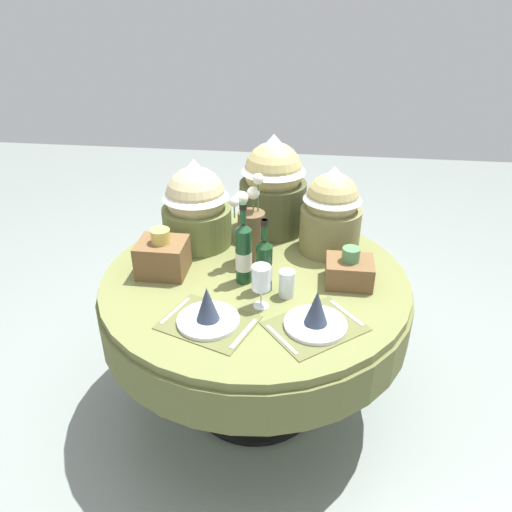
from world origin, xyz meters
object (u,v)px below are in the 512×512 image
Objects in this scene: dining_table at (255,301)px; woven_basket_side_left at (163,256)px; flower_vase at (251,231)px; place_setting_left at (208,313)px; wine_glass_right at (261,279)px; wine_bottle_left at (264,265)px; woven_basket_side_right at (349,270)px; wine_bottle_centre at (244,253)px; gift_tub_back_left at (196,201)px; place_setting_right at (316,317)px; tumbler_near_left at (287,284)px; gift_tub_back_right at (332,207)px; gift_tub_back_centre at (273,181)px.

dining_table is 6.51× the size of woven_basket_side_left.
place_setting_left is at bearing -101.50° from flower_vase.
place_setting_left is 0.25m from wine_glass_right.
flower_vase is 1.99× the size of woven_basket_side_left.
place_setting_left is 0.33m from wine_bottle_left.
wine_bottle_left is (0.09, -0.23, -0.03)m from flower_vase.
dining_table is 6.91× the size of woven_basket_side_right.
gift_tub_back_left is at bearing 130.39° from wine_bottle_centre.
place_setting_right is 0.75m from woven_basket_side_left.
flower_vase is 0.34m from tumbler_near_left.
wine_bottle_left is (-0.22, 0.23, 0.07)m from place_setting_right.
wine_glass_right is (0.05, -0.23, 0.27)m from dining_table.
woven_basket_side_right is at bearing 15.18° from wine_bottle_left.
woven_basket_side_left is at bearing -157.23° from gift_tub_back_right.
wine_bottle_left is 0.13m from wine_glass_right.
wine_bottle_left reaches higher than wine_glass_right.
place_setting_right is 0.44m from wine_bottle_centre.
gift_tub_back_centre reaches higher than place_setting_left.
dining_table is at bearing -138.59° from gift_tub_back_right.
wine_bottle_centre is (-0.01, -0.17, -0.01)m from flower_vase.
wine_glass_right is at bearing -147.93° from woven_basket_side_right.
woven_basket_side_right is at bearing -21.35° from gift_tub_back_left.
flower_vase is 0.37m from gift_tub_back_centre.
tumbler_near_left is 0.66m from gift_tub_back_centre.
tumbler_near_left is at bearing -25.29° from wine_bottle_centre.
flower_vase is (-0.03, 0.12, 0.29)m from dining_table.
wine_bottle_left is 0.47m from woven_basket_side_left.
wine_bottle_left is at bearing -10.22° from woven_basket_side_left.
place_setting_left is 0.65m from woven_basket_side_right.
woven_basket_side_right is at bearing -1.14° from dining_table.
tumbler_near_left is at bearing 43.04° from wine_glass_right.
gift_tub_back_left is 0.34m from woven_basket_side_left.
gift_tub_back_centre is 0.35m from gift_tub_back_right.
gift_tub_back_left is at bearing 139.20° from dining_table.
wine_bottle_centre reaches higher than dining_table.
place_setting_left is 0.95× the size of gift_tub_back_left.
wine_bottle_left is 0.76× the size of gift_tub_back_left.
flower_vase is 0.47m from woven_basket_side_right.
place_setting_right is 3.68× the size of tumbler_near_left.
gift_tub_back_right reaches higher than place_setting_right.
flower_vase is at bearing -28.16° from gift_tub_back_left.
gift_tub_back_left reaches higher than woven_basket_side_left.
wine_glass_right reaches higher than tumbler_near_left.
place_setting_left is 1.93× the size of woven_basket_side_left.
tumbler_near_left is (0.18, -0.26, -0.10)m from flower_vase.
gift_tub_back_centre reaches higher than flower_vase.
wine_glass_right is at bearing -75.94° from flower_vase.
dining_table is at bearing -93.82° from gift_tub_back_centre.
gift_tub_back_right is at bearing 22.77° from woven_basket_side_left.
gift_tub_back_right is at bearing 41.41° from dining_table.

